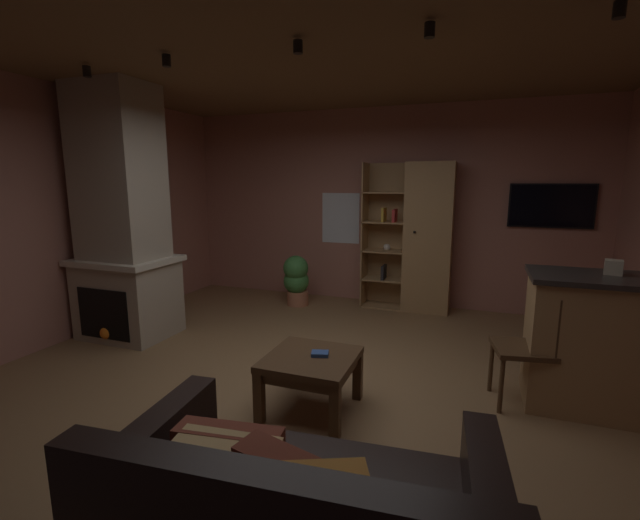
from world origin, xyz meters
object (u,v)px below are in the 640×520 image
object	(u,v)px
table_book_0	(320,354)
kitchen_bar_counter	(632,347)
wall_mounted_tv	(551,206)
coffee_table	(311,367)
bookshelf_cabinet	(422,239)
potted_floor_plant	(296,279)
dining_chair	(534,341)
tissue_box	(613,267)
stone_fireplace	(122,227)

from	to	relation	value
table_book_0	kitchen_bar_counter	bearing A→B (deg)	18.78
kitchen_bar_counter	wall_mounted_tv	world-z (taller)	wall_mounted_tv
coffee_table	wall_mounted_tv	distance (m)	3.93
table_book_0	wall_mounted_tv	world-z (taller)	wall_mounted_tv
bookshelf_cabinet	potted_floor_plant	size ratio (longest dim) A/B	2.78
dining_chair	wall_mounted_tv	world-z (taller)	wall_mounted_tv
kitchen_bar_counter	wall_mounted_tv	bearing A→B (deg)	96.82
dining_chair	tissue_box	bearing A→B (deg)	20.68
stone_fireplace	dining_chair	size ratio (longest dim) A/B	3.02
wall_mounted_tv	dining_chair	bearing A→B (deg)	-98.64
table_book_0	dining_chair	distance (m)	1.68
bookshelf_cabinet	potted_floor_plant	bearing A→B (deg)	-167.70
coffee_table	table_book_0	size ratio (longest dim) A/B	5.20
tissue_box	wall_mounted_tv	size ratio (longest dim) A/B	0.12
wall_mounted_tv	coffee_table	bearing A→B (deg)	-121.82
stone_fireplace	tissue_box	bearing A→B (deg)	0.56
stone_fireplace	kitchen_bar_counter	xyz separation A→B (m)	(4.85, -0.04, -0.72)
coffee_table	potted_floor_plant	distance (m)	2.91
tissue_box	coffee_table	bearing A→B (deg)	-157.58
potted_floor_plant	wall_mounted_tv	bearing A→B (deg)	10.15
stone_fireplace	table_book_0	xyz separation A→B (m)	(2.64, -0.79, -0.80)
coffee_table	dining_chair	distance (m)	1.75
kitchen_bar_counter	stone_fireplace	bearing A→B (deg)	179.52
bookshelf_cabinet	dining_chair	bearing A→B (deg)	-63.37
table_book_0	dining_chair	size ratio (longest dim) A/B	0.14
potted_floor_plant	table_book_0	bearing A→B (deg)	-63.10
bookshelf_cabinet	kitchen_bar_counter	bearing A→B (deg)	-50.28
potted_floor_plant	wall_mounted_tv	size ratio (longest dim) A/B	0.74
table_book_0	potted_floor_plant	distance (m)	2.91
tissue_box	wall_mounted_tv	bearing A→B (deg)	93.24
stone_fireplace	tissue_box	distance (m)	4.70
potted_floor_plant	wall_mounted_tv	world-z (taller)	wall_mounted_tv
stone_fireplace	potted_floor_plant	xyz separation A→B (m)	(1.32, 1.80, -0.87)
tissue_box	potted_floor_plant	xyz separation A→B (m)	(-3.37, 1.75, -0.73)
stone_fireplace	dining_chair	world-z (taller)	stone_fireplace
tissue_box	table_book_0	bearing A→B (deg)	-157.81
stone_fireplace	coffee_table	world-z (taller)	stone_fireplace
table_book_0	wall_mounted_tv	size ratio (longest dim) A/B	0.13
table_book_0	tissue_box	bearing A→B (deg)	22.19
kitchen_bar_counter	potted_floor_plant	world-z (taller)	kitchen_bar_counter
table_book_0	potted_floor_plant	size ratio (longest dim) A/B	0.18
table_book_0	dining_chair	world-z (taller)	dining_chair
dining_chair	stone_fireplace	bearing A→B (deg)	177.96
coffee_table	wall_mounted_tv	xyz separation A→B (m)	(1.99, 3.21, 1.10)
stone_fireplace	bookshelf_cabinet	size ratio (longest dim) A/B	1.38
kitchen_bar_counter	table_book_0	size ratio (longest dim) A/B	11.47
table_book_0	stone_fireplace	bearing A→B (deg)	163.24
tissue_box	wall_mounted_tv	xyz separation A→B (m)	(-0.13, 2.33, 0.34)
bookshelf_cabinet	kitchen_bar_counter	size ratio (longest dim) A/B	1.36
kitchen_bar_counter	dining_chair	distance (m)	0.68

